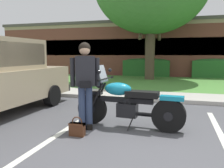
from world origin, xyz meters
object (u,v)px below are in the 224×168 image
Objects in this scene: motorcycle at (132,104)px; brick_building at (187,50)px; rider_person at (85,79)px; hedge_center_left at (214,68)px; hedge_left at (146,67)px; handbag at (77,128)px.

motorcycle is 16.95m from brick_building.
rider_person reaches higher than motorcycle.
hedge_center_left is at bearing 75.21° from motorcycle.
rider_person is 17.32m from brick_building.
brick_building is (2.35, 17.13, 0.91)m from rider_person.
motorcycle reaches higher than hedge_center_left.
hedge_center_left is at bearing 0.00° from hedge_left.
motorcycle is 6.23× the size of handbag.
hedge_left is 4.17m from hedge_center_left.
rider_person reaches higher than handbag.
brick_building is (1.47, 16.83, 1.41)m from motorcycle.
brick_building is at bearing 103.86° from hedge_center_left.
motorcycle is at bearing -94.98° from brick_building.
handbag is at bearing -88.05° from hedge_left.
hedge_left is 6.55m from brick_building.
handbag is 0.12× the size of hedge_left.
brick_building is (2.73, 5.83, 1.25)m from hedge_left.
rider_person reaches higher than hedge_center_left.
rider_person is 11.32m from hedge_left.
motorcycle is at bearing 41.07° from handbag.
hedge_left is 0.11× the size of brick_building.
brick_building is at bearing 82.45° from handbag.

